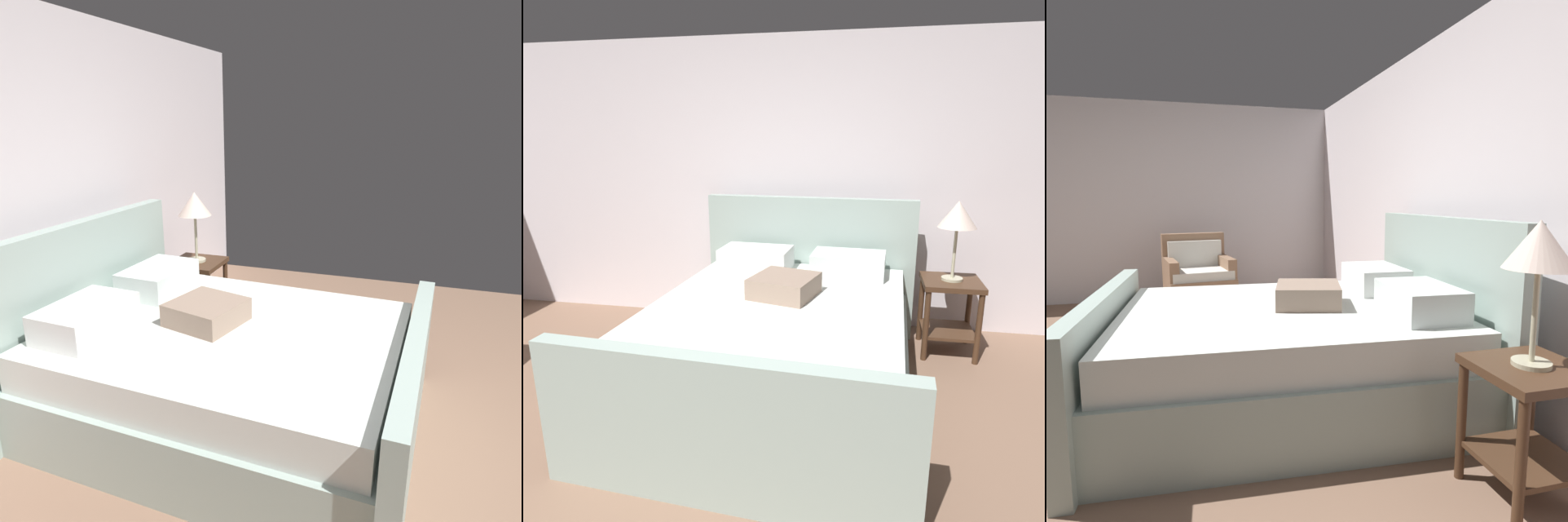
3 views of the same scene
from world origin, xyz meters
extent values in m
cube|color=#82624D|center=(0.00, 0.00, -0.01)|extent=(6.25, 5.66, 0.02)
cube|color=silver|center=(0.00, 2.89, 1.25)|extent=(6.37, 0.12, 2.51)
cube|color=#9CB1A8|center=(0.17, 1.55, 0.20)|extent=(1.79, 2.14, 0.40)
cube|color=#9CB1A8|center=(0.23, 2.63, 0.59)|extent=(1.80, 0.20, 1.18)
cube|color=#9CB1A8|center=(0.11, 0.48, 0.38)|extent=(1.80, 0.20, 0.75)
cube|color=silver|center=(0.17, 1.55, 0.51)|extent=(1.71, 2.08, 0.22)
cube|color=silver|center=(-0.16, 2.32, 0.71)|extent=(0.58, 0.39, 0.18)
cube|color=silver|center=(0.59, 2.28, 0.71)|extent=(0.58, 0.39, 0.18)
cube|color=gray|center=(0.18, 1.71, 0.69)|extent=(0.49, 0.49, 0.14)
cube|color=#442C1B|center=(1.39, 2.36, 0.58)|extent=(0.44, 0.44, 0.04)
cube|color=#442C1B|center=(1.39, 2.36, 0.18)|extent=(0.40, 0.40, 0.02)
cylinder|color=#442C1B|center=(1.20, 2.17, 0.28)|extent=(0.04, 0.04, 0.56)
cylinder|color=#442C1B|center=(1.58, 2.17, 0.28)|extent=(0.04, 0.04, 0.56)
cylinder|color=#442C1B|center=(1.20, 2.55, 0.28)|extent=(0.04, 0.04, 0.56)
cylinder|color=#442C1B|center=(1.58, 2.55, 0.28)|extent=(0.04, 0.04, 0.56)
cylinder|color=#B7B293|center=(1.39, 2.36, 0.61)|extent=(0.16, 0.16, 0.02)
cylinder|color=#B7B293|center=(1.39, 2.36, 0.82)|extent=(0.02, 0.02, 0.39)
cone|color=beige|center=(1.39, 2.36, 1.11)|extent=(0.29, 0.29, 0.20)
camera|label=1|loc=(-2.28, 0.53, 1.86)|focal=32.96mm
camera|label=2|loc=(0.72, -1.21, 1.65)|focal=31.46mm
camera|label=3|loc=(2.87, 0.98, 1.29)|focal=30.49mm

